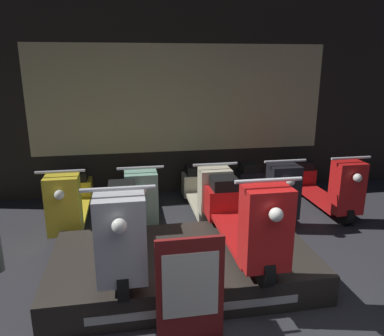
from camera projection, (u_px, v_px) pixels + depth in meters
The scene contains 10 objects.
shop_wall_back at pixel (181, 96), 6.00m from camera, with size 8.61×0.09×3.20m.
display_platform at pixel (183, 265), 3.76m from camera, with size 2.58×1.39×0.30m.
scooter_display_left at pixel (122, 226), 3.45m from camera, with size 0.55×1.75×0.94m.
scooter_display_right at pixel (243, 218), 3.65m from camera, with size 0.55×1.75×0.94m.
scooter_backrow_0 at pixel (72, 200), 4.95m from camera, with size 0.55×1.75×0.94m.
scooter_backrow_1 at pixel (140, 196), 5.11m from camera, with size 0.55×1.75×0.94m.
scooter_backrow_2 at pixel (205, 192), 5.26m from camera, with size 0.55×1.75×0.94m.
scooter_backrow_3 at pixel (266, 189), 5.41m from camera, with size 0.55×1.75×0.94m.
scooter_backrow_4 at pixel (323, 185), 5.56m from camera, with size 0.55×1.75×0.94m.
price_sign_board at pixel (190, 291), 2.82m from camera, with size 0.52×0.04×0.90m.
Camera 1 is at (-0.88, -2.03, 2.12)m, focal length 35.00 mm.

